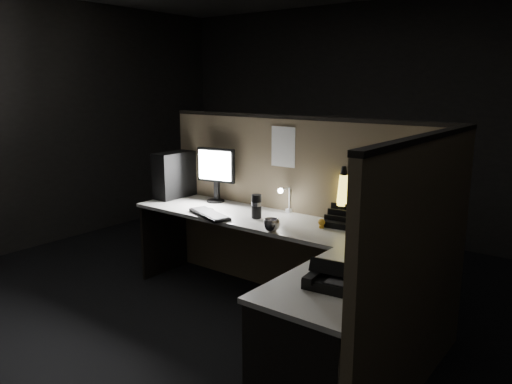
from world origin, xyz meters
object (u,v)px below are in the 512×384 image
Objects in this scene: pc_tower at (174,175)px; keyboard at (209,214)px; monitor at (216,170)px; desk_phone at (332,276)px; lava_lamp at (343,199)px.

pc_tower is 0.82m from keyboard.
pc_tower is 0.45m from monitor.
monitor reaches higher than desk_phone.
pc_tower is at bearing 176.99° from keyboard.
monitor is 2.10m from desk_phone.
desk_phone is (2.22, -0.98, -0.16)m from pc_tower.
pc_tower is at bearing 149.96° from desk_phone.
monitor reaches higher than lava_lamp.
monitor reaches higher than pc_tower.
keyboard is at bearing -63.85° from monitor.
desk_phone is (1.79, -1.08, -0.24)m from monitor.
pc_tower is at bearing -174.40° from lava_lamp.
pc_tower reaches higher than desk_phone.
lava_lamp reaches higher than keyboard.
lava_lamp is 1.58× the size of desk_phone.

